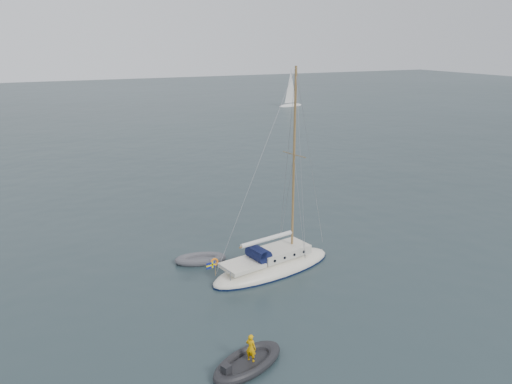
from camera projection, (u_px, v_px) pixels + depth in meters
name	position (u px, v px, depth m)	size (l,w,h in m)	color
ground	(269.00, 259.00, 30.49)	(300.00, 300.00, 0.00)	black
sailboat	(273.00, 256.00, 28.78)	(8.48, 2.54, 12.07)	white
dinghy	(201.00, 259.00, 30.04)	(3.11, 1.40, 0.45)	#4C4B50
rib	(247.00, 362.00, 20.44)	(3.59, 1.63, 1.43)	black
distant_yacht_b	(291.00, 90.00, 99.11)	(5.74, 3.06, 7.61)	silver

